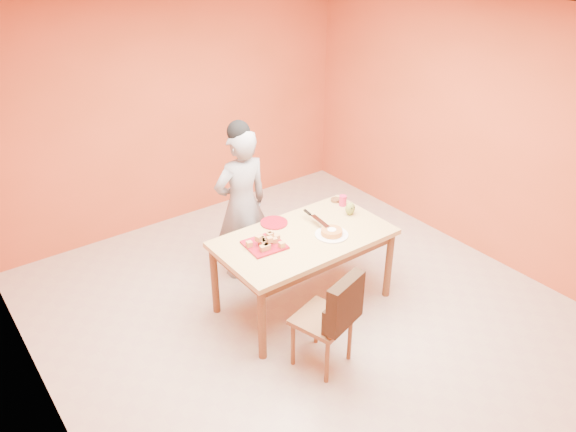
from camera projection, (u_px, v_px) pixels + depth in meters
floor at (308, 316)px, 5.30m from camera, size 5.00×5.00×0.00m
ceiling at (314, 17)px, 4.00m from camera, size 5.00×5.00×0.00m
wall_back at (174, 111)px, 6.41m from camera, size 4.50×0.00×4.50m
wall_left at (27, 282)px, 3.48m from camera, size 0.00×5.00×5.00m
wall_right at (480, 131)px, 5.82m from camera, size 0.00×5.00×5.00m
dining_table at (304, 245)px, 5.16m from camera, size 1.60×0.90×0.76m
dining_chair at (324, 318)px, 4.53m from camera, size 0.53×0.59×0.92m
pastry_pile at (264, 239)px, 4.93m from camera, size 0.29×0.29×0.10m
person at (242, 205)px, 5.56m from camera, size 0.59×0.40×1.59m
pastry_platter at (265, 245)px, 4.96m from camera, size 0.35×0.35×0.02m
red_dinner_plate at (274, 223)px, 5.31m from camera, size 0.27×0.27×0.02m
white_cake_plate at (332, 235)px, 5.12m from camera, size 0.37×0.37×0.01m
sponge_cake at (332, 232)px, 5.10m from camera, size 0.25×0.25×0.04m
cake_server at (320, 221)px, 5.22m from camera, size 0.08×0.27×0.01m
egg_ornament at (350, 209)px, 5.43m from camera, size 0.11×0.08×0.13m
magenta_glass at (343, 201)px, 5.61m from camera, size 0.08×0.08×0.11m
checker_tin at (336, 200)px, 5.71m from camera, size 0.11×0.11×0.03m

